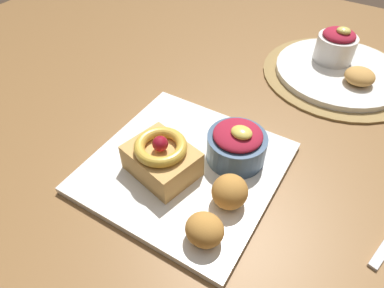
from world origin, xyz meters
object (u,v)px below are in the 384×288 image
fritter_front (230,192)px  fritter_middle (205,230)px  cake_slice (159,156)px  back_pastry (360,76)px  back_plate (339,71)px  back_ramekin (336,45)px  berry_ramekin (237,144)px  front_plate (185,167)px

fritter_front → fritter_middle: bearing=-90.7°
cake_slice → fritter_middle: size_ratio=2.28×
cake_slice → fritter_middle: (0.12, -0.07, -0.01)m
cake_slice → back_pastry: 0.44m
back_plate → back_ramekin: bearing=133.3°
berry_ramekin → back_pastry: 0.33m
fritter_front → berry_ramekin: bearing=110.1°
berry_ramekin → back_pastry: berry_ramekin is taller
front_plate → back_ramekin: bearing=75.1°
fritter_front → back_ramekin: bearing=87.2°
berry_ramekin → back_pastry: (0.12, 0.30, -0.01)m
front_plate → cake_slice: 0.05m
berry_ramekin → back_plate: berry_ramekin is taller
fritter_front → back_pastry: size_ratio=0.89×
fritter_front → fritter_middle: fritter_front is taller
front_plate → back_pastry: size_ratio=4.80×
fritter_middle → back_plate: size_ratio=0.19×
cake_slice → back_pastry: bearing=62.0°
cake_slice → berry_ramekin: cake_slice is taller
front_plate → fritter_front: size_ratio=5.38×
berry_ramekin → fritter_middle: (0.03, -0.15, -0.01)m
berry_ramekin → fritter_front: size_ratio=1.78×
fritter_middle → back_ramekin: back_ramekin is taller
berry_ramekin → back_pastry: bearing=68.7°
front_plate → back_pastry: back_pastry is taller
fritter_front → back_plate: 0.42m
berry_ramekin → back_plate: 0.35m
cake_slice → back_plate: bearing=68.6°
back_plate → back_pastry: 0.06m
fritter_middle → back_plate: bearing=84.4°
berry_ramekin → fritter_front: berry_ramekin is taller
fritter_front → back_pastry: bearing=77.1°
berry_ramekin → fritter_front: (0.03, -0.08, -0.01)m
back_ramekin → back_pastry: size_ratio=1.40×
fritter_front → back_ramekin: (0.02, 0.45, 0.02)m
front_plate → cake_slice: size_ratio=2.40×
back_plate → back_ramekin: (-0.03, 0.03, 0.04)m
fritter_middle → back_ramekin: 0.52m
front_plate → fritter_front: fritter_front is taller
cake_slice → berry_ramekin: size_ratio=1.26×
fritter_middle → berry_ramekin: bearing=101.0°
fritter_middle → back_plate: 0.49m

